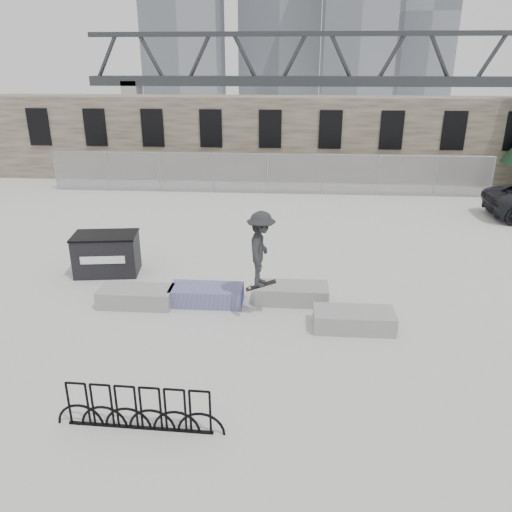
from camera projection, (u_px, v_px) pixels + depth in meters
The scene contains 11 objects.
ground at pixel (244, 304), 13.78m from camera, with size 120.00×120.00×0.00m, color beige.
stone_wall at pixel (271, 138), 28.06m from camera, with size 36.00×2.58×4.50m.
chainlink_fence at pixel (267, 173), 25.03m from camera, with size 22.06×0.06×2.02m.
planter_far_left at pixel (136, 296), 13.65m from camera, with size 2.00×0.90×0.48m.
planter_center_left at pixel (206, 294), 13.75m from camera, with size 2.00×0.90×0.48m.
planter_center_right at pixel (292, 293), 13.85m from camera, with size 2.00×0.90×0.48m.
planter_offset at pixel (354, 319), 12.42m from camera, with size 2.00×0.90×0.48m.
dumpster at pixel (107, 254), 15.58m from camera, with size 2.10×1.45×1.29m.
bike_rack at pixel (139, 409), 8.93m from camera, with size 3.14×0.14×0.90m.
truss_bridge at pixel (364, 80), 62.72m from camera, with size 70.00×3.00×9.80m.
skateboarder at pixel (261, 249), 12.45m from camera, with size 0.80×1.29×2.10m.
Camera 1 is at (1.24, -12.31, 6.23)m, focal length 35.00 mm.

